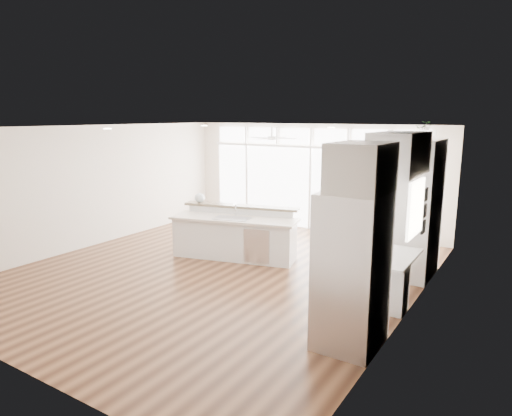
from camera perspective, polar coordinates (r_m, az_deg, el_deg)
The scene contains 24 objects.
floor at distance 8.79m, azimuth -4.61°, elevation -7.93°, with size 7.00×8.00×0.02m, color #422414.
ceiling at distance 8.29m, azimuth -4.91°, elevation 10.02°, with size 7.00×8.00×0.02m, color white.
wall_back at distance 11.83m, azimuth 7.01°, elevation 3.86°, with size 7.00×0.04×2.70m, color silver.
wall_front at distance 5.86m, azimuth -29.13°, elevation -5.46°, with size 7.00×0.04×2.70m, color silver.
wall_left at distance 10.88m, azimuth -19.66°, elevation 2.61°, with size 0.04×8.00×2.70m, color silver.
wall_right at distance 6.95m, azimuth 18.97°, elevation -2.10°, with size 0.04×8.00×2.70m, color silver.
glass_wall at distance 11.82m, azimuth 6.85°, elevation 2.39°, with size 5.80×0.06×2.08m, color white.
transom_row at distance 11.68m, azimuth 7.00°, elevation 8.84°, with size 5.90×0.06×0.40m, color white.
desk_window at distance 7.21m, azimuth 19.33°, elevation -0.03°, with size 0.04×0.85×0.85m, color white.
ceiling_fan at distance 10.91m, azimuth 2.00°, elevation 9.26°, with size 1.16×1.16×0.32m, color white.
recessed_lights at distance 8.45m, azimuth -4.08°, elevation 9.93°, with size 3.40×3.00×0.02m, color #F1E7CC.
oven_cabinet at distance 8.76m, azimuth 19.62°, elevation -0.08°, with size 0.64×1.20×2.50m, color white.
desk_nook at distance 7.59m, azimuth 16.29°, elevation -8.45°, with size 0.72×1.30×0.76m, color white.
upper_cabinets at distance 7.17m, azimuth 17.49°, elevation 6.50°, with size 0.64×1.30×0.64m, color white.
refrigerator at distance 5.90m, azimuth 11.91°, elevation -7.64°, with size 0.76×0.90×2.00m, color silver.
fridge_cabinet at distance 5.60m, azimuth 13.03°, elevation 4.94°, with size 0.64×0.90×0.60m, color white.
framed_photos at distance 7.83m, azimuth 20.31°, elevation -0.34°, with size 0.06×0.22×0.80m, color black.
kitchen_island at distance 9.41m, azimuth -2.75°, elevation -3.21°, with size 2.61×0.98×1.04m, color white.
rug at distance 8.57m, azimuth 11.39°, elevation -8.53°, with size 0.83×0.60×0.01m, color #3D2113.
office_chair at distance 7.55m, azimuth 13.48°, elevation -7.66°, with size 0.49×0.45×0.94m, color black.
fishbowl at distance 10.00m, azimuth -7.06°, elevation 1.27°, with size 0.21×0.21×0.21m, color silver.
monitor at distance 7.44m, azimuth 15.96°, elevation -4.11°, with size 0.08×0.49×0.41m, color black.
keyboard at distance 7.54m, azimuth 14.63°, elevation -5.40°, with size 0.11×0.29×0.01m, color silver.
potted_plant at distance 8.61m, azimuth 20.24°, elevation 8.90°, with size 0.28×0.31×0.24m, color #32632A.
Camera 1 is at (5.01, -6.60, 2.92)m, focal length 32.00 mm.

